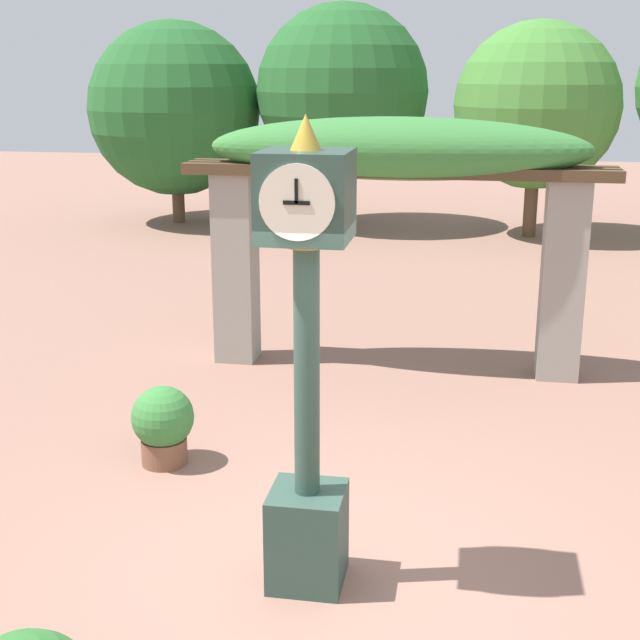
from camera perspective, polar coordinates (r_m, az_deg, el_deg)
ground_plane at (r=6.54m, az=0.70°, el=-15.83°), size 60.00×60.00×0.00m
pedestal_clock at (r=5.78m, az=-0.85°, el=-3.06°), size 0.55×0.60×3.17m
pergola at (r=10.17m, az=4.92°, el=9.01°), size 4.85×1.07×2.92m
potted_plant_near_left at (r=8.10m, az=-10.02°, el=-6.53°), size 0.56×0.56×0.72m
tree_line at (r=19.55m, az=4.63°, el=13.89°), size 14.92×4.09×4.80m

